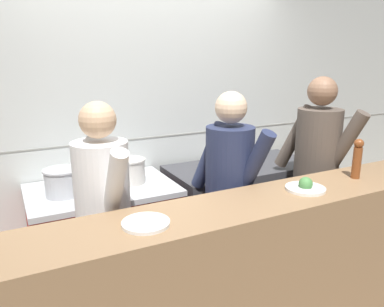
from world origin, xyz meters
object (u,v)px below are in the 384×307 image
object	(u,v)px
mixing_bowl_steel	(242,158)
plated_dish_main	(146,223)
oven_range	(105,242)
sauce_pot	(130,170)
chef_head_cook	(104,219)
pepper_mill	(357,158)
chef_line	(315,172)
stock_pot	(62,181)
chef_sous	(229,195)
plated_dish_appetiser	(305,187)

from	to	relation	value
mixing_bowl_steel	plated_dish_main	xyz separation A→B (m)	(-1.36, -1.14, 0.12)
oven_range	plated_dish_main	world-z (taller)	plated_dish_main
sauce_pot	plated_dish_main	world-z (taller)	sauce_pot
chef_head_cook	pepper_mill	bearing A→B (deg)	-22.62
mixing_bowl_steel	chef_line	size ratio (longest dim) A/B	0.15
sauce_pot	chef_line	xyz separation A→B (m)	(1.36, -0.57, -0.05)
mixing_bowl_steel	sauce_pot	bearing A→B (deg)	-176.48
oven_range	stock_pot	xyz separation A→B (m)	(-0.28, -0.03, 0.55)
oven_range	chef_head_cook	world-z (taller)	chef_head_cook
sauce_pot	plated_dish_main	bearing A→B (deg)	-104.03
mixing_bowl_steel	chef_sous	distance (m)	0.88
oven_range	mixing_bowl_steel	size ratio (longest dim) A/B	4.28
sauce_pot	pepper_mill	bearing A→B (deg)	-39.92
sauce_pot	mixing_bowl_steel	distance (m)	1.10
mixing_bowl_steel	pepper_mill	world-z (taller)	pepper_mill
sauce_pot	chef_head_cook	bearing A→B (deg)	-121.85
plated_dish_appetiser	stock_pot	bearing A→B (deg)	141.70
stock_pot	chef_head_cook	bearing A→B (deg)	-73.67
plated_dish_main	plated_dish_appetiser	size ratio (longest dim) A/B	0.98
plated_dish_appetiser	chef_line	bearing A→B (deg)	39.92
chef_line	plated_dish_appetiser	bearing A→B (deg)	-159.39
pepper_mill	chef_head_cook	bearing A→B (deg)	163.68
stock_pot	mixing_bowl_steel	world-z (taller)	stock_pot
plated_dish_main	chef_line	distance (m)	1.71
plated_dish_appetiser	chef_sous	xyz separation A→B (m)	(-0.26, 0.46, -0.16)
sauce_pot	plated_dish_main	size ratio (longest dim) A/B	1.02
oven_range	stock_pot	size ratio (longest dim) A/B	4.26
plated_dish_main	plated_dish_appetiser	bearing A→B (deg)	0.85
stock_pot	sauce_pot	bearing A→B (deg)	5.34
oven_range	pepper_mill	size ratio (longest dim) A/B	3.98
chef_head_cook	chef_line	xyz separation A→B (m)	(1.71, -0.00, 0.05)
mixing_bowl_steel	chef_head_cook	distance (m)	1.58
chef_line	pepper_mill	bearing A→B (deg)	-123.43
stock_pot	mixing_bowl_steel	size ratio (longest dim) A/B	1.01
chef_sous	chef_line	size ratio (longest dim) A/B	0.96
plated_dish_main	sauce_pot	bearing A→B (deg)	75.97
mixing_bowl_steel	pepper_mill	distance (m)	1.14
chef_head_cook	chef_line	size ratio (longest dim) A/B	0.94
pepper_mill	chef_sous	xyz separation A→B (m)	(-0.72, 0.44, -0.28)
chef_sous	plated_dish_main	bearing A→B (deg)	-165.98
sauce_pot	chef_sous	world-z (taller)	chef_sous
oven_range	chef_line	world-z (taller)	chef_line
plated_dish_main	chef_line	xyz separation A→B (m)	(1.63, 0.50, -0.11)
pepper_mill	mixing_bowl_steel	bearing A→B (deg)	97.59
plated_dish_appetiser	chef_sous	world-z (taller)	chef_sous
pepper_mill	chef_head_cook	distance (m)	1.69
oven_range	mixing_bowl_steel	distance (m)	1.41
sauce_pot	chef_line	distance (m)	1.47
chef_line	mixing_bowl_steel	bearing A→B (deg)	93.15
oven_range	pepper_mill	bearing A→B (deg)	-34.91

